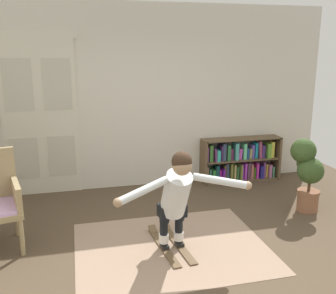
{
  "coord_description": "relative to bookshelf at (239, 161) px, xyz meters",
  "views": [
    {
      "loc": [
        -1.16,
        -3.43,
        2.17
      ],
      "look_at": [
        -0.09,
        0.89,
        1.05
      ],
      "focal_mm": 40.91,
      "sensor_mm": 36.0,
      "label": 1
    }
  ],
  "objects": [
    {
      "name": "ground_plane",
      "position": [
        -1.55,
        -2.39,
        -0.34
      ],
      "size": [
        7.2,
        7.2,
        0.0
      ],
      "primitive_type": "plane",
      "color": "#4E3E2D"
    },
    {
      "name": "back_wall",
      "position": [
        -1.55,
        0.21,
        1.11
      ],
      "size": [
        6.0,
        0.1,
        2.9
      ],
      "primitive_type": "cube",
      "color": "beige",
      "rests_on": "ground"
    },
    {
      "name": "double_door",
      "position": [
        -3.2,
        0.15,
        0.89
      ],
      "size": [
        1.22,
        0.05,
        2.45
      ],
      "color": "beige",
      "rests_on": "ground"
    },
    {
      "name": "rug",
      "position": [
        -1.72,
        -2.0,
        -0.34
      ],
      "size": [
        2.14,
        1.71,
        0.01
      ],
      "primitive_type": "cube",
      "color": "#9D806A",
      "rests_on": "ground"
    },
    {
      "name": "bookshelf",
      "position": [
        0.0,
        0.0,
        0.0
      ],
      "size": [
        1.38,
        0.3,
        0.74
      ],
      "color": "brown",
      "rests_on": "ground"
    },
    {
      "name": "potted_plant",
      "position": [
        0.33,
        -1.46,
        0.25
      ],
      "size": [
        0.44,
        0.49,
        1.03
      ],
      "color": "brown",
      "rests_on": "ground"
    },
    {
      "name": "skis_pair",
      "position": [
        -1.72,
        -1.97,
        -0.32
      ],
      "size": [
        0.36,
        0.95,
        0.07
      ],
      "color": "brown",
      "rests_on": "rug"
    },
    {
      "name": "person_skier",
      "position": [
        -1.7,
        -2.16,
        0.37
      ],
      "size": [
        1.47,
        0.67,
        1.13
      ],
      "color": "white",
      "rests_on": "skis_pair"
    }
  ]
}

